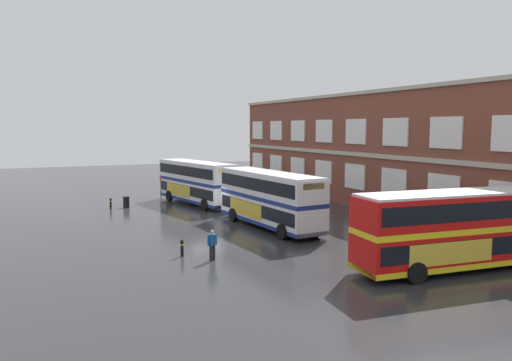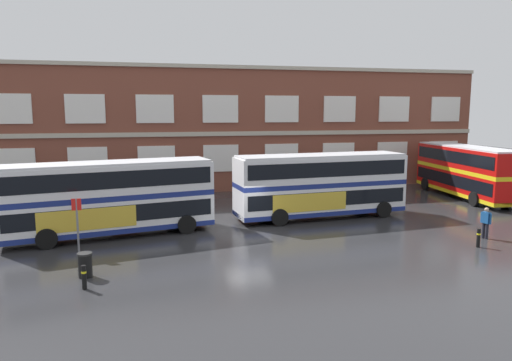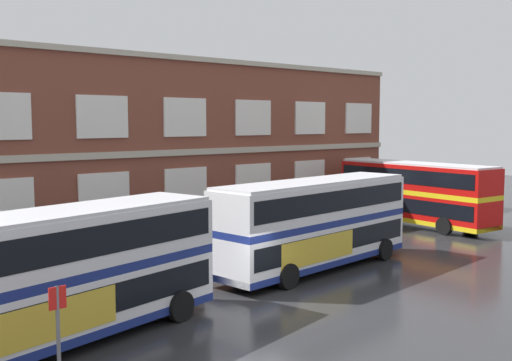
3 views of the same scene
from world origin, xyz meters
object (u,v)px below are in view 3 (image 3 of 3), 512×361
object	(u,v)px
double_decker_middle	(315,223)
bus_stand_flag	(58,329)
double_decker_near	(57,276)
double_decker_far	(415,192)

from	to	relation	value
double_decker_middle	bus_stand_flag	world-z (taller)	double_decker_middle
double_decker_middle	bus_stand_flag	xyz separation A→B (m)	(-14.08, -4.64, -0.51)
bus_stand_flag	double_decker_near	bearing A→B (deg)	66.78
double_decker_near	bus_stand_flag	xyz separation A→B (m)	(-1.34, -3.12, -0.51)
double_decker_middle	double_decker_far	distance (m)	14.25
double_decker_far	bus_stand_flag	size ratio (longest dim) A/B	4.15
double_decker_far	bus_stand_flag	bearing A→B (deg)	-162.80
double_decker_far	double_decker_near	bearing A→B (deg)	-168.30
double_decker_near	double_decker_far	bearing A→B (deg)	11.70
double_decker_near	bus_stand_flag	size ratio (longest dim) A/B	4.18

